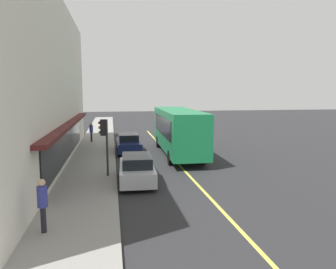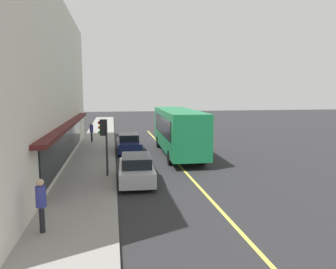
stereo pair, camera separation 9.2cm
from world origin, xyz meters
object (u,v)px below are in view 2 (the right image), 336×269
Objects in this scene: traffic_light at (104,134)px; pedestrian_near_storefront at (41,200)px; car_silver at (136,169)px; pedestrian_by_curb at (92,130)px; bus at (178,129)px; car_navy at (129,143)px.

traffic_light is 7.55m from pedestrian_near_storefront.
car_silver is 14.64m from pedestrian_by_curb.
pedestrian_near_storefront reaches higher than pedestrian_by_curb.
pedestrian_near_storefront is at bearing 149.06° from car_silver.
bus is 6.06× the size of pedestrian_near_storefront.
traffic_light is at bearing 55.29° from car_silver.
pedestrian_by_curb is (6.88, 6.99, -0.72)m from bus.
car_silver is 2.36× the size of pedestrian_near_storefront.
traffic_light is at bearing 167.37° from car_navy.
traffic_light reaches higher than pedestrian_near_storefront.
bus reaches higher than traffic_light.
pedestrian_near_storefront is (-14.95, 3.63, 0.53)m from car_navy.
bus reaches higher than pedestrian_by_curb.
pedestrian_by_curb is at bearing -1.11° from pedestrian_near_storefront.
pedestrian_near_storefront reaches higher than car_silver.
bus reaches higher than car_silver.
bus is 6.09× the size of pedestrian_by_curb.
bus is 15.32m from pedestrian_near_storefront.
pedestrian_by_curb is (14.27, 3.21, 0.52)m from car_silver.
car_navy is 6.26m from pedestrian_by_curb.
car_navy is 0.99× the size of car_silver.
car_navy is at bearing -0.16° from car_silver.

